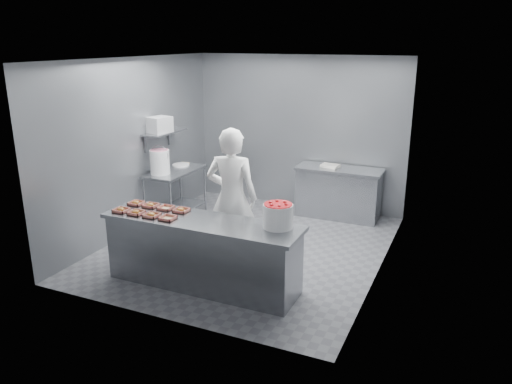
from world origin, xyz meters
TOP-DOWN VIEW (x-y plane):
  - floor at (0.00, 0.00)m, footprint 4.50×4.50m
  - ceiling at (0.00, 0.00)m, footprint 4.50×4.50m
  - wall_back at (0.00, 2.25)m, footprint 4.00×0.04m
  - wall_left at (-2.00, 0.00)m, footprint 0.04×4.50m
  - wall_right at (2.00, 0.00)m, footprint 0.04×4.50m
  - service_counter at (0.00, -1.35)m, footprint 2.60×0.70m
  - prep_table at (-1.65, 0.60)m, footprint 0.60×1.20m
  - back_counter at (0.90, 1.90)m, footprint 1.50×0.60m
  - wall_shelf at (-1.82, 0.60)m, footprint 0.35×0.90m
  - tray_0 at (-1.11, -1.51)m, footprint 0.19×0.18m
  - tray_1 at (-0.87, -1.51)m, footprint 0.19×0.18m
  - tray_2 at (-0.63, -1.51)m, footprint 0.19×0.18m
  - tray_3 at (-0.39, -1.51)m, footprint 0.19×0.18m
  - tray_4 at (-1.11, -1.19)m, footprint 0.19×0.18m
  - tray_5 at (-0.87, -1.19)m, footprint 0.19×0.18m
  - tray_6 at (-0.63, -1.19)m, footprint 0.19×0.18m
  - tray_7 at (-0.39, -1.19)m, footprint 0.19×0.18m
  - worker at (0.05, -0.59)m, footprint 0.78×0.58m
  - strawberry_tub at (0.97, -1.20)m, footprint 0.36×0.36m
  - glaze_bucket at (-1.74, 0.29)m, footprint 0.34×0.32m
  - bucket_lid at (-1.74, 0.92)m, footprint 0.36×0.36m
  - rag at (-1.74, 1.04)m, footprint 0.16×0.14m
  - appliance at (-1.82, 0.46)m, footprint 0.39×0.42m
  - paper_stack at (0.73, 1.90)m, footprint 0.33×0.27m

SIDE VIEW (x-z plane):
  - floor at x=0.00m, z-range 0.00..0.00m
  - back_counter at x=0.90m, z-range 0.00..0.90m
  - service_counter at x=0.00m, z-range 0.00..0.90m
  - prep_table at x=-1.65m, z-range 0.14..1.04m
  - rag at x=-1.74m, z-range 0.90..0.92m
  - bucket_lid at x=-1.74m, z-range 0.90..0.92m
  - tray_3 at x=-0.39m, z-range 0.90..0.94m
  - tray_6 at x=-0.63m, z-range 0.90..0.94m
  - tray_0 at x=-1.11m, z-range 0.89..0.95m
  - tray_1 at x=-0.87m, z-range 0.89..0.95m
  - tray_2 at x=-0.63m, z-range 0.89..0.95m
  - tray_4 at x=-1.11m, z-range 0.89..0.95m
  - tray_5 at x=-0.87m, z-range 0.89..0.95m
  - tray_7 at x=-0.39m, z-range 0.89..0.95m
  - paper_stack at x=0.73m, z-range 0.90..0.95m
  - worker at x=0.05m, z-range 0.00..1.95m
  - strawberry_tub at x=0.97m, z-range 0.91..1.21m
  - glaze_bucket at x=-1.74m, z-range 0.87..1.36m
  - wall_back at x=0.00m, z-range 0.00..2.80m
  - wall_left at x=-2.00m, z-range 0.00..2.80m
  - wall_right at x=2.00m, z-range 0.00..2.80m
  - wall_shelf at x=-1.82m, z-range 1.54..1.56m
  - appliance at x=-1.82m, z-range 1.56..1.83m
  - ceiling at x=0.00m, z-range 2.80..2.80m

